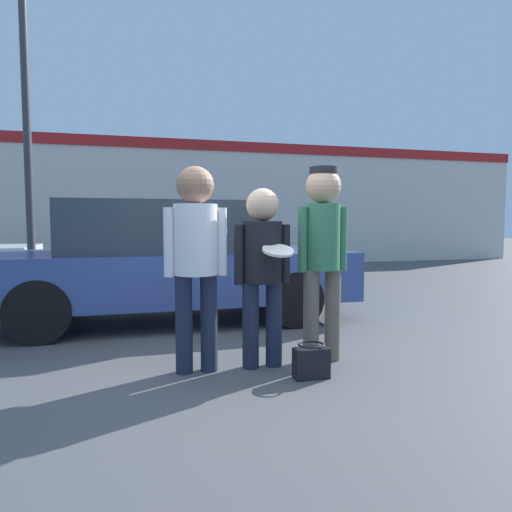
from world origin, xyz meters
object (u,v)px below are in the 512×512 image
(person_left, at_px, (196,248))
(person_right, at_px, (323,244))
(person_middle_with_frisbee, at_px, (263,262))
(shrub, at_px, (248,250))
(street_lamp, at_px, (39,97))
(handbag, at_px, (311,361))
(parked_car_near, at_px, (168,262))

(person_left, relative_size, person_right, 0.98)
(person_middle_with_frisbee, bearing_deg, shrub, 76.52)
(person_middle_with_frisbee, height_order, street_lamp, street_lamp)
(shrub, bearing_deg, street_lamp, -132.53)
(street_lamp, bearing_deg, person_right, -51.67)
(person_left, xyz_separation_m, person_middle_with_frisbee, (0.60, -0.02, -0.13))
(person_left, height_order, street_lamp, street_lamp)
(person_left, bearing_deg, person_middle_with_frisbee, -2.32)
(handbag, bearing_deg, person_right, 56.85)
(person_right, bearing_deg, handbag, -123.15)
(person_middle_with_frisbee, relative_size, shrub, 1.61)
(person_middle_with_frisbee, distance_m, person_right, 0.62)
(handbag, bearing_deg, parked_car_near, 110.85)
(person_right, relative_size, shrub, 1.82)
(person_left, height_order, shrub, person_left)
(person_right, distance_m, street_lamp, 5.41)
(person_middle_with_frisbee, distance_m, shrub, 9.25)
(person_middle_with_frisbee, height_order, person_right, person_right)
(person_right, distance_m, handbag, 1.10)
(person_middle_with_frisbee, xyz_separation_m, parked_car_near, (-0.68, 2.22, -0.17))
(person_left, bearing_deg, parked_car_near, 92.13)
(person_middle_with_frisbee, relative_size, person_right, 0.89)
(parked_car_near, bearing_deg, person_left, -87.87)
(shrub, xyz_separation_m, handbag, (-1.84, -9.38, -0.36))
(person_middle_with_frisbee, height_order, shrub, person_middle_with_frisbee)
(person_left, xyz_separation_m, person_right, (1.20, 0.01, 0.02))
(shrub, bearing_deg, parked_car_near, -112.72)
(street_lamp, distance_m, handbag, 6.02)
(street_lamp, height_order, shrub, street_lamp)
(person_right, relative_size, street_lamp, 0.35)
(person_left, xyz_separation_m, parked_car_near, (-0.08, 2.19, -0.30))
(person_right, xyz_separation_m, shrub, (1.56, 8.95, -0.61))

